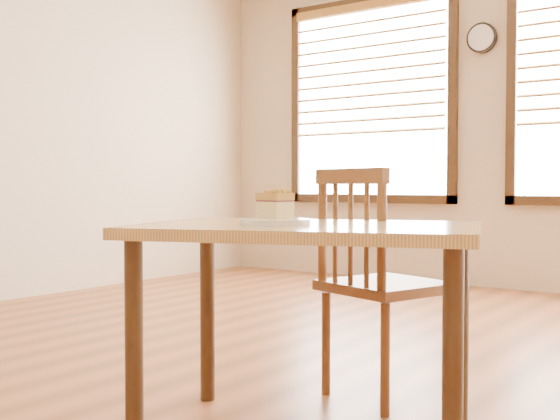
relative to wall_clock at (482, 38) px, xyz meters
The scene contains 6 objects.
window_left 1.15m from the wall_clock, behind, with size 1.76×0.10×1.96m.
wall_clock is the anchor object (origin of this frame).
cafe_table_main 4.25m from the wall_clock, 78.16° to the right, with size 1.34×1.11×0.75m.
cafe_chair_main 3.82m from the wall_clock, 76.57° to the right, with size 0.55×0.55×0.96m.
plate 4.28m from the wall_clock, 79.52° to the right, with size 0.24×0.24×0.02m.
cake_slice 4.26m from the wall_clock, 79.53° to the right, with size 0.13×0.11×0.11m.
Camera 1 is at (1.36, -1.95, 0.88)m, focal length 45.00 mm.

